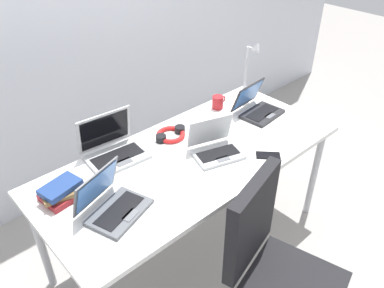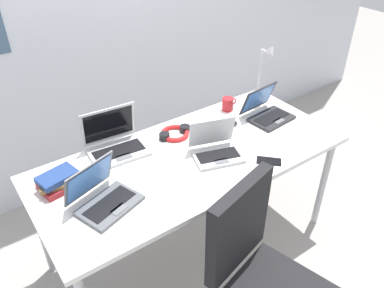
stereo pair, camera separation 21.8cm
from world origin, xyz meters
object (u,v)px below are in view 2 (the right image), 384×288
desk_lamp (263,73)px  laptop_front_left (103,197)px  book_stack (58,181)px  laptop_near_lamp (216,149)px  computer_mouse (230,122)px  laptop_near_mouse (116,143)px  coffee_mug (228,104)px  cell_phone (269,161)px  laptop_back_left (267,112)px  headphones (175,133)px

desk_lamp → laptop_front_left: bearing=-165.7°
desk_lamp → book_stack: 1.53m
laptop_near_lamp → computer_mouse: 0.35m
laptop_near_lamp → laptop_near_mouse: 0.58m
laptop_near_lamp → coffee_mug: laptop_near_lamp is taller
coffee_mug → cell_phone: bearing=-107.8°
cell_phone → coffee_mug: coffee_mug is taller
laptop_back_left → laptop_front_left: bearing=-173.7°
laptop_back_left → cell_phone: laptop_back_left is taller
computer_mouse → book_stack: book_stack is taller
computer_mouse → headphones: (-0.36, 0.10, -0.00)m
laptop_back_left → cell_phone: bearing=-132.9°
coffee_mug → computer_mouse: bearing=-124.9°
laptop_back_left → cell_phone: (-0.33, -0.36, -0.04)m
desk_lamp → coffee_mug: 0.33m
laptop_near_mouse → book_stack: bearing=-161.7°
desk_lamp → headphones: (-0.76, -0.04, -0.18)m
desk_lamp → book_stack: size_ratio=1.88×
computer_mouse → laptop_near_lamp: bearing=-170.5°
laptop_near_mouse → laptop_back_left: 1.00m
desk_lamp → coffee_mug: bearing=177.1°
laptop_front_left → cell_phone: laptop_front_left is taller
book_stack → laptop_near_mouse: bearing=18.3°
computer_mouse → headphones: bearing=137.8°
laptop_near_lamp → headphones: laptop_near_lamp is taller
laptop_front_left → computer_mouse: (0.97, 0.21, -0.03)m
laptop_front_left → computer_mouse: bearing=12.2°
laptop_front_left → cell_phone: bearing=-13.8°
computer_mouse → laptop_near_mouse: bearing=140.5°
laptop_front_left → coffee_mug: (1.08, 0.37, 0.00)m
laptop_front_left → coffee_mug: size_ratio=3.14×
cell_phone → computer_mouse: bearing=35.3°
laptop_back_left → headphones: (-0.61, 0.17, -0.03)m
computer_mouse → coffee_mug: coffee_mug is taller
laptop_near_mouse → laptop_back_left: size_ratio=1.16×
laptop_back_left → coffee_mug: bearing=121.7°
laptop_back_left → computer_mouse: laptop_back_left is taller
laptop_near_mouse → laptop_near_lamp: bearing=-39.9°
desk_lamp → laptop_near_mouse: size_ratio=1.16×
laptop_back_left → laptop_near_lamp: bearing=-166.0°
desk_lamp → laptop_front_left: 1.43m
laptop_near_lamp → laptop_near_mouse: (-0.44, 0.37, 0.01)m
laptop_near_lamp → coffee_mug: (0.39, 0.36, 0.00)m
laptop_near_mouse → computer_mouse: laptop_near_mouse is taller
laptop_near_mouse → coffee_mug: laptop_near_mouse is taller
headphones → laptop_near_mouse: bearing=170.1°
laptop_near_lamp → computer_mouse: bearing=36.4°
book_stack → desk_lamp: bearing=4.0°
desk_lamp → laptop_back_left: (-0.15, -0.22, -0.16)m
desk_lamp → headphones: bearing=-176.9°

